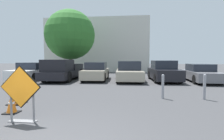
% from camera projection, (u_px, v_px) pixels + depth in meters
% --- Properties ---
extents(ground_plane, '(96.00, 96.00, 0.00)m').
position_uv_depth(ground_plane, '(109.00, 82.00, 12.77)').
color(ground_plane, '#3D3D3F').
extents(road_closed_sign, '(1.12, 0.20, 1.50)m').
position_uv_depth(road_closed_sign, '(21.00, 92.00, 4.55)').
color(road_closed_sign, black).
rests_on(road_closed_sign, ground_plane).
extents(traffic_cone_nearest, '(0.40, 0.40, 0.63)m').
position_uv_depth(traffic_cone_nearest, '(12.00, 103.00, 5.36)').
color(traffic_cone_nearest, black).
rests_on(traffic_cone_nearest, ground_plane).
extents(traffic_cone_second, '(0.53, 0.53, 0.83)m').
position_uv_depth(traffic_cone_second, '(17.00, 93.00, 6.45)').
color(traffic_cone_second, black).
rests_on(traffic_cone_second, ground_plane).
extents(traffic_cone_third, '(0.47, 0.47, 0.80)m').
position_uv_depth(traffic_cone_third, '(20.00, 89.00, 7.50)').
color(traffic_cone_third, black).
rests_on(traffic_cone_third, ground_plane).
extents(parked_car_nearest, '(1.98, 4.33, 1.38)m').
position_uv_depth(parked_car_nearest, '(33.00, 72.00, 14.18)').
color(parked_car_nearest, white).
rests_on(parked_car_nearest, ground_plane).
extents(pickup_truck, '(2.19, 5.47, 1.62)m').
position_uv_depth(pickup_truck, '(62.00, 71.00, 13.65)').
color(pickup_truck, black).
rests_on(pickup_truck, ground_plane).
extents(parked_car_second, '(1.92, 4.13, 1.41)m').
position_uv_depth(parked_car_second, '(96.00, 72.00, 13.80)').
color(parked_car_second, '#A39984').
rests_on(parked_car_second, ground_plane).
extents(parked_car_third, '(2.13, 4.79, 1.50)m').
position_uv_depth(parked_car_third, '(129.00, 72.00, 13.51)').
color(parked_car_third, '#A39984').
rests_on(parked_car_third, ground_plane).
extents(parked_car_fourth, '(2.04, 4.34, 1.55)m').
position_uv_depth(parked_car_fourth, '(163.00, 72.00, 13.24)').
color(parked_car_fourth, black).
rests_on(parked_car_fourth, ground_plane).
extents(parked_car_fifth, '(1.90, 4.64, 1.30)m').
position_uv_depth(parked_car_fifth, '(200.00, 73.00, 12.83)').
color(parked_car_fifth, slate).
rests_on(parked_car_fifth, ground_plane).
extents(bollard_nearest, '(0.12, 0.12, 1.03)m').
position_uv_depth(bollard_nearest, '(163.00, 86.00, 7.32)').
color(bollard_nearest, gray).
rests_on(bollard_nearest, ground_plane).
extents(bollard_second, '(0.12, 0.12, 1.06)m').
position_uv_depth(bollard_second, '(204.00, 86.00, 7.14)').
color(bollard_second, gray).
rests_on(bollard_second, ground_plane).
extents(building_facade_backdrop, '(13.78, 5.00, 7.05)m').
position_uv_depth(building_facade_backdrop, '(99.00, 46.00, 24.80)').
color(building_facade_backdrop, beige).
rests_on(building_facade_backdrop, ground_plane).
extents(street_tree_behind_lot, '(4.94, 4.94, 6.55)m').
position_uv_depth(street_tree_behind_lot, '(70.00, 35.00, 17.40)').
color(street_tree_behind_lot, '#513823').
rests_on(street_tree_behind_lot, ground_plane).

